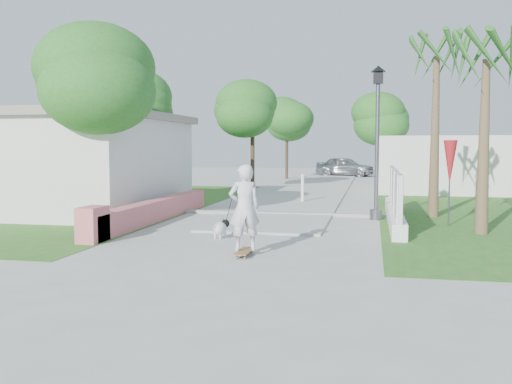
% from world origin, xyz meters
% --- Properties ---
extents(ground, '(90.00, 90.00, 0.00)m').
position_xyz_m(ground, '(0.00, 0.00, 0.00)').
color(ground, '#B7B7B2').
rests_on(ground, ground).
extents(path_strip, '(3.20, 36.00, 0.06)m').
position_xyz_m(path_strip, '(0.00, 20.00, 0.03)').
color(path_strip, '#B7B7B2').
rests_on(path_strip, ground).
extents(curb, '(6.50, 0.25, 0.10)m').
position_xyz_m(curb, '(0.00, 6.00, 0.05)').
color(curb, '#999993').
rests_on(curb, ground).
extents(grass_left, '(8.00, 20.00, 0.01)m').
position_xyz_m(grass_left, '(-7.00, 8.00, 0.01)').
color(grass_left, '#286820').
rests_on(grass_left, ground).
extents(grass_right, '(8.00, 20.00, 0.01)m').
position_xyz_m(grass_right, '(7.00, 8.00, 0.01)').
color(grass_right, '#286820').
rests_on(grass_right, ground).
extents(pink_wall, '(0.45, 8.20, 0.80)m').
position_xyz_m(pink_wall, '(-3.30, 3.55, 0.31)').
color(pink_wall, '#D26F6B').
rests_on(pink_wall, ground).
extents(house_left, '(8.40, 7.40, 3.23)m').
position_xyz_m(house_left, '(-8.00, 6.00, 1.64)').
color(house_left, silver).
rests_on(house_left, ground).
extents(lattice_fence, '(0.35, 7.00, 1.50)m').
position_xyz_m(lattice_fence, '(3.40, 5.00, 0.54)').
color(lattice_fence, white).
rests_on(lattice_fence, ground).
extents(building_right, '(6.00, 8.00, 2.60)m').
position_xyz_m(building_right, '(6.00, 18.00, 1.30)').
color(building_right, silver).
rests_on(building_right, ground).
extents(street_lamp, '(0.44, 0.44, 4.44)m').
position_xyz_m(street_lamp, '(2.90, 5.50, 2.43)').
color(street_lamp, '#59595E').
rests_on(street_lamp, ground).
extents(bollard, '(0.14, 0.14, 1.09)m').
position_xyz_m(bollard, '(0.20, 10.00, 0.58)').
color(bollard, white).
rests_on(bollard, ground).
extents(patio_umbrella, '(0.36, 0.36, 2.30)m').
position_xyz_m(patio_umbrella, '(4.80, 4.50, 1.69)').
color(patio_umbrella, '#59595E').
rests_on(patio_umbrella, ground).
extents(tree_left_near, '(3.60, 3.60, 5.28)m').
position_xyz_m(tree_left_near, '(-4.48, 2.98, 3.82)').
color(tree_left_near, '#4C3826').
rests_on(tree_left_near, ground).
extents(tree_left_mid, '(3.20, 3.20, 4.85)m').
position_xyz_m(tree_left_mid, '(-5.48, 8.48, 3.50)').
color(tree_left_mid, '#4C3826').
rests_on(tree_left_mid, ground).
extents(tree_path_left, '(3.40, 3.40, 5.23)m').
position_xyz_m(tree_path_left, '(-2.98, 15.98, 3.82)').
color(tree_path_left, '#4C3826').
rests_on(tree_path_left, ground).
extents(tree_path_right, '(3.00, 3.00, 4.79)m').
position_xyz_m(tree_path_right, '(3.22, 19.98, 3.49)').
color(tree_path_right, '#4C3826').
rests_on(tree_path_right, ground).
extents(tree_path_far, '(3.20, 3.20, 5.17)m').
position_xyz_m(tree_path_far, '(-2.78, 25.98, 3.82)').
color(tree_path_far, '#4C3826').
rests_on(tree_path_far, ground).
extents(palm_far, '(1.80, 1.80, 5.30)m').
position_xyz_m(palm_far, '(4.60, 6.50, 4.48)').
color(palm_far, brown).
rests_on(palm_far, ground).
extents(palm_near, '(1.80, 1.80, 4.70)m').
position_xyz_m(palm_near, '(5.40, 3.20, 3.95)').
color(palm_near, brown).
rests_on(palm_near, ground).
extents(skateboarder, '(1.38, 2.63, 1.79)m').
position_xyz_m(skateboarder, '(-0.13, 0.21, 0.79)').
color(skateboarder, olive).
rests_on(skateboarder, ground).
extents(dog, '(0.42, 0.63, 0.45)m').
position_xyz_m(dog, '(-0.65, 1.33, 0.24)').
color(dog, silver).
rests_on(dog, ground).
extents(parked_car, '(4.40, 2.63, 1.40)m').
position_xyz_m(parked_car, '(0.85, 29.99, 0.70)').
color(parked_car, '#ADAEB5').
rests_on(parked_car, ground).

